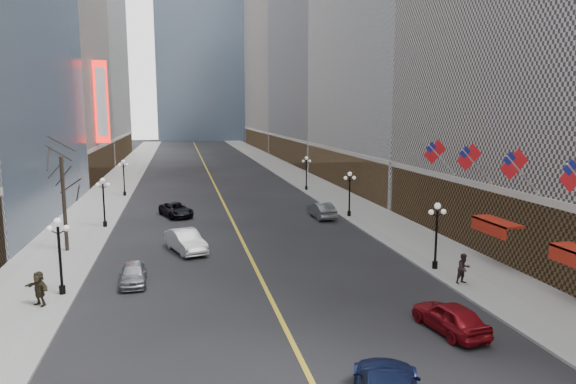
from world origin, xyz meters
name	(u,v)px	position (x,y,z in m)	size (l,w,h in m)	color
sidewalk_east	(314,186)	(14.00, 70.00, 0.07)	(6.00, 230.00, 0.15)	gray
sidewalk_west	(111,192)	(-14.00, 70.00, 0.07)	(6.00, 230.00, 0.15)	gray
lane_line	(212,180)	(0.00, 80.00, 0.01)	(0.25, 200.00, 0.02)	gold
bldg_east_c	(344,46)	(29.88, 106.00, 24.18)	(26.60, 40.60, 48.80)	gray
bldg_east_d	(298,40)	(29.90, 149.00, 31.17)	(26.60, 46.60, 62.80)	#B1A392
bldg_west_c	(6,14)	(-29.88, 87.00, 25.19)	(26.60, 30.60, 50.80)	#B1A392
streetlamp_east_1	(437,229)	(11.80, 30.00, 2.90)	(1.26, 0.44, 4.52)	black
streetlamp_east_2	(350,189)	(11.80, 48.00, 2.90)	(1.26, 0.44, 4.52)	black
streetlamp_east_3	(306,169)	(11.80, 66.00, 2.90)	(1.26, 0.44, 4.52)	black
streetlamp_west_1	(59,248)	(-11.80, 30.00, 2.90)	(1.26, 0.44, 4.52)	black
streetlamp_west_2	(103,197)	(-11.80, 48.00, 2.90)	(1.26, 0.44, 4.52)	black
streetlamp_west_3	(124,174)	(-11.80, 66.00, 2.90)	(1.26, 0.44, 4.52)	black
flag_3	(516,167)	(15.31, 27.00, 7.29)	(2.87, 0.12, 2.87)	#B2B2B7
flag_4	(471,160)	(15.31, 32.00, 7.29)	(2.87, 0.12, 2.87)	#B2B2B7
flag_5	(437,154)	(15.31, 37.00, 7.29)	(2.87, 0.12, 2.87)	#B2B2B7
awning_c	(494,223)	(16.11, 30.00, 3.08)	(1.40, 4.00, 0.93)	maroon
theatre_marquee	(102,102)	(-15.88, 80.00, 12.00)	(2.00, 0.55, 12.00)	red
tree_west_far	(62,171)	(-13.50, 40.00, 6.24)	(3.60, 3.60, 7.92)	#2D231C
car_nb_near	(133,273)	(-7.93, 31.43, 0.67)	(1.58, 3.94, 1.34)	gray
car_nb_mid	(186,241)	(-4.61, 38.29, 0.84)	(1.79, 5.13, 1.69)	silver
car_nb_far	(176,210)	(-5.39, 52.08, 0.70)	(2.33, 5.06, 1.41)	black
car_sb_mid	(450,317)	(7.78, 20.89, 0.76)	(1.80, 4.46, 1.52)	maroon
car_sb_far	(322,210)	(9.00, 48.34, 0.80)	(1.69, 4.86, 1.60)	#575B60
ped_east_walk	(464,268)	(12.03, 26.84, 1.10)	(0.92, 0.51, 1.90)	black
ped_west_far	(39,288)	(-12.61, 28.35, 1.11)	(1.79, 0.51, 1.93)	#2F281A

